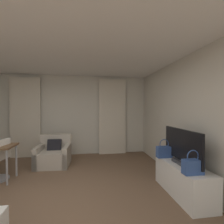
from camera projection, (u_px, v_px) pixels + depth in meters
name	position (u px, v px, depth m)	size (l,w,h in m)	color
ground_plane	(54.00, 206.00, 2.66)	(12.00, 12.00, 0.00)	brown
wall_window	(71.00, 115.00, 5.62)	(5.12, 0.06, 2.60)	beige
wall_right	(202.00, 122.00, 3.00)	(0.06, 6.12, 2.60)	beige
ceiling	(53.00, 37.00, 2.59)	(5.12, 6.12, 0.06)	white
curtain_left_panel	(25.00, 117.00, 5.28)	(0.90, 0.06, 2.50)	beige
curtain_right_panel	(112.00, 117.00, 5.70)	(0.90, 0.06, 2.50)	beige
armchair	(54.00, 155.00, 4.56)	(0.88, 0.84, 0.79)	#B2A899
tv_console	(183.00, 179.00, 3.01)	(0.47, 1.27, 0.55)	white
tv_flatscreen	(182.00, 147.00, 3.03)	(0.20, 1.14, 0.62)	#333338
handbag_primary	(164.00, 151.00, 3.42)	(0.30, 0.14, 0.37)	#335193
handbag_secondary	(193.00, 166.00, 2.55)	(0.30, 0.14, 0.37)	#335193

